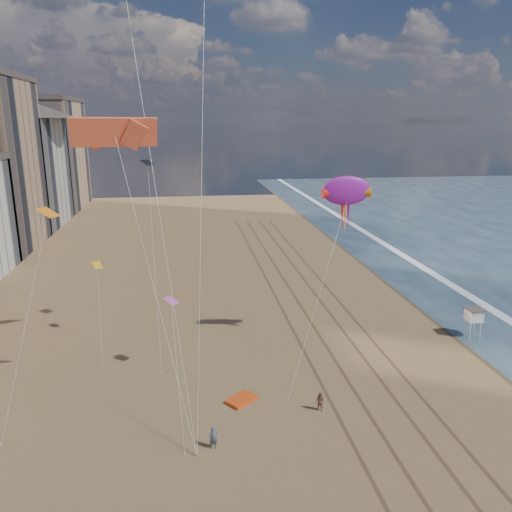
{
  "coord_description": "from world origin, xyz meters",
  "views": [
    {
      "loc": [
        -11.89,
        -17.48,
        21.41
      ],
      "look_at": [
        -5.78,
        26.0,
        9.5
      ],
      "focal_mm": 35.0,
      "sensor_mm": 36.0,
      "label": 1
    }
  ],
  "objects_px": {
    "grounded_kite": "(242,400)",
    "kite_flyer_a": "(214,438)",
    "kite_flyer_b": "(320,402)",
    "show_kite": "(346,191)",
    "lifeguard_stand": "(474,315)"
  },
  "relations": [
    {
      "from": "grounded_kite",
      "to": "kite_flyer_b",
      "type": "distance_m",
      "value": 6.21
    },
    {
      "from": "grounded_kite",
      "to": "kite_flyer_a",
      "type": "height_order",
      "value": "kite_flyer_a"
    },
    {
      "from": "kite_flyer_a",
      "to": "kite_flyer_b",
      "type": "height_order",
      "value": "kite_flyer_a"
    },
    {
      "from": "show_kite",
      "to": "kite_flyer_b",
      "type": "xyz_separation_m",
      "value": [
        -4.88,
        -10.91,
        -14.48
      ]
    },
    {
      "from": "lifeguard_stand",
      "to": "kite_flyer_a",
      "type": "height_order",
      "value": "lifeguard_stand"
    },
    {
      "from": "show_kite",
      "to": "grounded_kite",
      "type": "bearing_deg",
      "value": -140.78
    },
    {
      "from": "kite_flyer_a",
      "to": "kite_flyer_b",
      "type": "distance_m",
      "value": 8.93
    },
    {
      "from": "kite_flyer_a",
      "to": "grounded_kite",
      "type": "bearing_deg",
      "value": 57.55
    },
    {
      "from": "lifeguard_stand",
      "to": "kite_flyer_b",
      "type": "height_order",
      "value": "lifeguard_stand"
    },
    {
      "from": "kite_flyer_b",
      "to": "show_kite",
      "type": "bearing_deg",
      "value": 114.48
    },
    {
      "from": "show_kite",
      "to": "kite_flyer_a",
      "type": "relative_size",
      "value": 11.29
    },
    {
      "from": "grounded_kite",
      "to": "kite_flyer_b",
      "type": "relative_size",
      "value": 1.5
    },
    {
      "from": "lifeguard_stand",
      "to": "kite_flyer_a",
      "type": "xyz_separation_m",
      "value": [
        -27.31,
        -14.5,
        -1.52
      ]
    },
    {
      "from": "lifeguard_stand",
      "to": "grounded_kite",
      "type": "distance_m",
      "value": 26.44
    },
    {
      "from": "grounded_kite",
      "to": "kite_flyer_a",
      "type": "xyz_separation_m",
      "value": [
        -2.52,
        -5.57,
        0.69
      ]
    }
  ]
}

